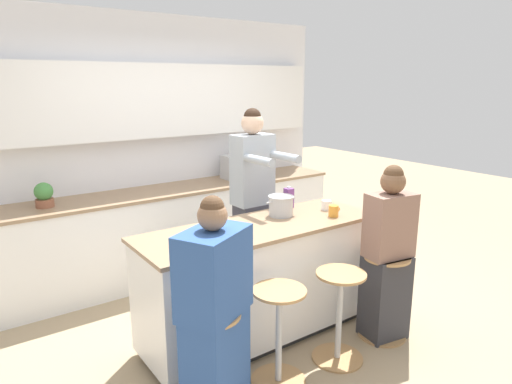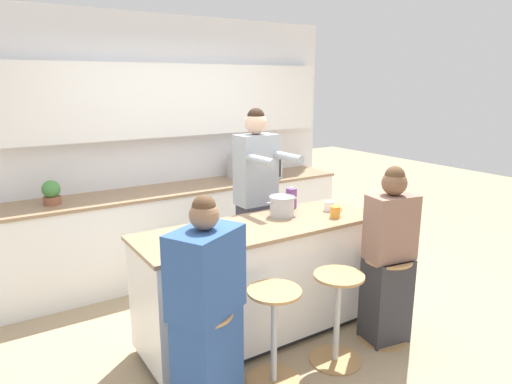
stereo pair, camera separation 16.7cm
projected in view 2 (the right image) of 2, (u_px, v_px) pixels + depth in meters
The scene contains 18 objects.
ground_plane at pixel (260, 334), 3.75m from camera, with size 16.00×16.00×0.00m, color tan.
wall_back at pixel (167, 127), 4.90m from camera, with size 4.10×0.22×2.70m.
back_counter at pixel (181, 229), 4.92m from camera, with size 3.80×0.61×0.93m.
kitchen_island at pixel (261, 280), 3.64m from camera, with size 1.97×0.68×0.94m.
bar_stool_leftmost at pixel (204, 360), 2.78m from camera, with size 0.38×0.38×0.69m.
bar_stool_center_left at pixel (274, 334), 3.06m from camera, with size 0.38×0.38×0.69m.
bar_stool_center_right at pixel (337, 316), 3.30m from camera, with size 0.38×0.38×0.69m.
bar_stool_rightmost at pixel (386, 297), 3.59m from camera, with size 0.38×0.38×0.69m.
person_cooking at pixel (256, 205), 4.20m from camera, with size 0.38×0.58×1.79m.
person_wrapped_blanket at pixel (207, 316), 2.70m from camera, with size 0.52×0.45×1.41m.
person_seated_near at pixel (388, 263), 3.53m from camera, with size 0.40×0.31×1.41m.
cooking_pot at pixel (282, 206), 3.75m from camera, with size 0.30×0.21×0.17m.
fruit_bowl at pixel (184, 241), 3.06m from camera, with size 0.17×0.17×0.08m.
coffee_cup_near at pixel (335, 212), 3.71m from camera, with size 0.11×0.08×0.10m.
coffee_cup_far at pixel (329, 206), 3.91m from camera, with size 0.11×0.08×0.08m.
juice_carton at pixel (291, 198), 3.99m from camera, with size 0.07×0.07×0.19m.
microwave at pixel (255, 167), 5.24m from camera, with size 0.51×0.39×0.27m.
potted_plant at pixel (51, 192), 4.13m from camera, with size 0.16×0.16×0.22m.
Camera 2 is at (-1.85, -2.82, 2.02)m, focal length 32.00 mm.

